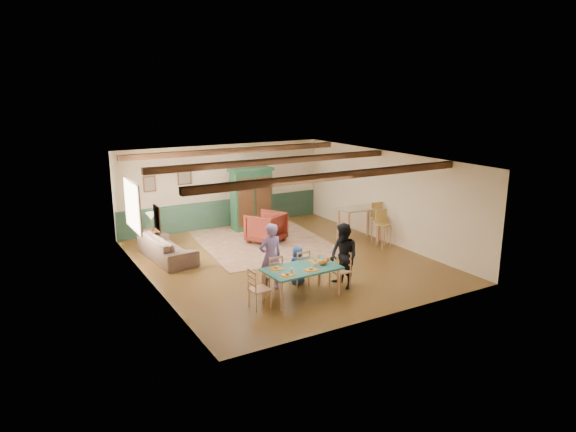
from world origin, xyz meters
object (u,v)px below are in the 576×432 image
table_lamp (151,221)px  bar_stool_right (380,223)px  person_woman (344,256)px  armoire (251,199)px  person_man (270,257)px  end_table (153,240)px  dining_chair_end_right (340,270)px  dining_table (302,283)px  bar_stool_left (384,229)px  sofa (167,248)px  dining_chair_end_left (260,288)px  cat (323,262)px  dining_chair_far_right (299,267)px  dining_chair_far_left (272,273)px  counter_table (358,224)px  armchair (266,227)px  person_child (298,265)px

table_lamp → bar_stool_right: bar_stool_right is taller
person_woman → armoire: size_ratio=0.76×
person_man → end_table: person_man is taller
dining_chair_end_right → bar_stool_right: 3.84m
bar_stool_right → dining_table: bearing=-145.3°
dining_chair_end_right → end_table: bearing=-151.9°
person_woman → bar_stool_left: 3.39m
sofa → person_man: bearing=-162.5°
dining_chair_end_right → sofa: 4.86m
dining_chair_end_left → end_table: dining_chair_end_left is taller
dining_chair_end_left → bar_stool_right: bar_stool_right is taller
dining_chair_end_left → table_lamp: size_ratio=1.69×
dining_chair_end_right → person_man: (-1.43, 0.68, 0.35)m
person_man → bar_stool_right: 4.79m
dining_chair_end_left → dining_chair_end_right: size_ratio=1.00×
cat → armoire: size_ratio=0.16×
armoire → dining_chair_far_right: bearing=-104.3°
dining_table → table_lamp: (-1.86, 5.08, 0.47)m
dining_chair_end_right → bar_stool_left: size_ratio=0.79×
dining_chair_far_left → person_woman: person_woman is taller
dining_chair_far_left → counter_table: size_ratio=0.70×
bar_stool_left → bar_stool_right: size_ratio=0.91×
person_man → bar_stool_left: (4.32, 1.22, -0.24)m
dining_table → bar_stool_right: 4.74m
person_man → person_woman: person_man is taller
dining_table → dining_chair_end_right: dining_chair_end_right is taller
person_woman → armchair: (0.11, 4.04, -0.30)m
dining_chair_end_left → cat: dining_chair_end_left is taller
person_woman → armoire: 5.62m
dining_chair_end_left → person_child: (1.39, 0.77, 0.03)m
dining_chair_far_right → armoire: (1.19, 4.97, 0.56)m
person_woman → dining_chair_end_left: bearing=-90.0°
armchair → table_lamp: 3.28m
cat → bar_stool_left: 3.98m
dining_chair_end_left → dining_table: bearing=-90.0°
person_woman → person_child: (-0.80, 0.70, -0.29)m
dining_chair_far_right → bar_stool_right: size_ratio=0.72×
dining_chair_far_left → sofa: bearing=-69.3°
table_lamp → bar_stool_left: 6.60m
dining_table → bar_stool_right: bar_stool_right is taller
dining_chair_end_left → armoire: 6.26m
dining_table → table_lamp: bearing=110.2°
armoire → bar_stool_left: armoire is taller
person_child → bar_stool_right: size_ratio=0.77×
counter_table → cat: bearing=-137.8°
counter_table → bar_stool_right: bearing=-50.8°
person_child → sofa: bearing=-58.8°
dining_chair_far_left → end_table: bearing=-73.4°
dining_table → dining_chair_far_right: dining_chair_far_right is taller
dining_chair_end_left → dining_chair_end_right: 2.09m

